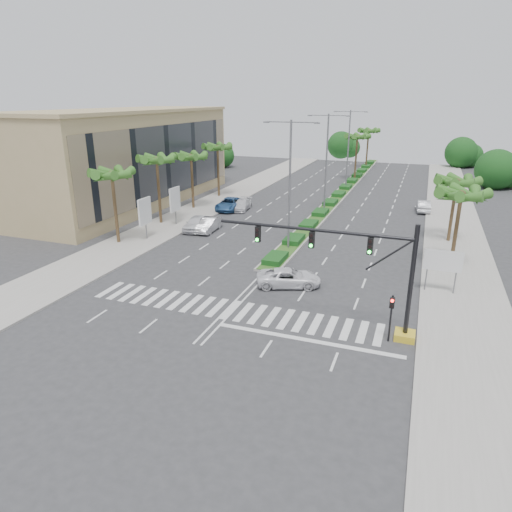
% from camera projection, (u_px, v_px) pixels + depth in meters
% --- Properties ---
extents(ground, '(160.00, 160.00, 0.00)m').
position_uv_depth(ground, '(230.00, 310.00, 31.46)').
color(ground, '#333335').
rests_on(ground, ground).
extents(footpath_right, '(6.00, 120.00, 0.15)m').
position_uv_depth(footpath_right, '(456.00, 248.00, 44.16)').
color(footpath_right, gray).
rests_on(footpath_right, ground).
extents(footpath_left, '(6.00, 120.00, 0.15)m').
position_uv_depth(footpath_left, '(180.00, 220.00, 54.11)').
color(footpath_left, gray).
rests_on(footpath_left, ground).
extents(median, '(2.20, 75.00, 0.20)m').
position_uv_depth(median, '(344.00, 190.00, 71.25)').
color(median, gray).
rests_on(median, ground).
extents(median_grass, '(1.80, 75.00, 0.04)m').
position_uv_depth(median_grass, '(345.00, 189.00, 71.21)').
color(median_grass, '#2F561D').
rests_on(median_grass, median).
extents(building, '(12.00, 36.00, 12.00)m').
position_uv_depth(building, '(128.00, 159.00, 61.00)').
color(building, tan).
rests_on(building, ground).
extents(signal_gantry, '(12.60, 1.20, 7.20)m').
position_uv_depth(signal_gantry, '(372.00, 281.00, 27.28)').
color(signal_gantry, gold).
rests_on(signal_gantry, ground).
extents(pedestrian_signal, '(0.28, 0.36, 3.00)m').
position_uv_depth(pedestrian_signal, '(391.00, 311.00, 26.71)').
color(pedestrian_signal, black).
rests_on(pedestrian_signal, ground).
extents(direction_sign, '(2.70, 0.11, 3.40)m').
position_uv_depth(direction_sign, '(443.00, 263.00, 33.30)').
color(direction_sign, slate).
rests_on(direction_sign, ground).
extents(billboard_near, '(0.18, 2.10, 4.35)m').
position_uv_depth(billboard_near, '(145.00, 212.00, 45.85)').
color(billboard_near, slate).
rests_on(billboard_near, ground).
extents(billboard_far, '(0.18, 2.10, 4.35)m').
position_uv_depth(billboard_far, '(175.00, 200.00, 51.16)').
color(billboard_far, slate).
rests_on(billboard_far, ground).
extents(palm_left_near, '(4.57, 4.68, 7.55)m').
position_uv_depth(palm_left_near, '(112.00, 177.00, 43.50)').
color(palm_left_near, brown).
rests_on(palm_left_near, ground).
extents(palm_left_mid, '(4.57, 4.68, 7.95)m').
position_uv_depth(palm_left_mid, '(157.00, 162.00, 50.45)').
color(palm_left_mid, brown).
rests_on(palm_left_mid, ground).
extents(palm_left_far, '(4.57, 4.68, 7.35)m').
position_uv_depth(palm_left_far, '(191.00, 158.00, 57.72)').
color(palm_left_far, brown).
rests_on(palm_left_far, ground).
extents(palm_left_end, '(4.57, 4.68, 7.75)m').
position_uv_depth(palm_left_end, '(218.00, 149.00, 64.68)').
color(palm_left_end, brown).
rests_on(palm_left_end, ground).
extents(palm_right_near, '(4.57, 4.68, 7.05)m').
position_uv_depth(palm_right_near, '(461.00, 197.00, 37.05)').
color(palm_right_near, brown).
rests_on(palm_right_near, ground).
extents(palm_right_far, '(4.57, 4.68, 6.75)m').
position_uv_depth(palm_right_far, '(456.00, 184.00, 44.22)').
color(palm_right_far, brown).
rests_on(palm_right_far, ground).
extents(palm_median_a, '(4.57, 4.68, 8.05)m').
position_uv_depth(palm_median_a, '(357.00, 138.00, 77.76)').
color(palm_median_a, brown).
rests_on(palm_median_a, ground).
extents(palm_median_b, '(4.57, 4.68, 8.05)m').
position_uv_depth(palm_median_b, '(369.00, 132.00, 91.04)').
color(palm_median_b, brown).
rests_on(palm_median_b, ground).
extents(streetlight_near, '(5.10, 0.25, 12.00)m').
position_uv_depth(streetlight_near, '(290.00, 179.00, 41.60)').
color(streetlight_near, slate).
rests_on(streetlight_near, ground).
extents(streetlight_mid, '(5.10, 0.25, 12.00)m').
position_uv_depth(streetlight_mid, '(327.00, 158.00, 55.76)').
color(streetlight_mid, slate).
rests_on(streetlight_mid, ground).
extents(streetlight_far, '(5.10, 0.25, 12.00)m').
position_uv_depth(streetlight_far, '(348.00, 146.00, 69.92)').
color(streetlight_far, slate).
rests_on(streetlight_far, ground).
extents(car_parked_a, '(2.29, 4.79, 1.58)m').
position_uv_depth(car_parked_a, '(196.00, 223.00, 49.94)').
color(car_parked_a, silver).
rests_on(car_parked_a, ground).
extents(car_parked_b, '(1.75, 4.50, 1.46)m').
position_uv_depth(car_parked_b, '(209.00, 225.00, 49.58)').
color(car_parked_b, '#B6B6BB').
rests_on(car_parked_b, ground).
extents(car_parked_c, '(3.03, 5.74, 1.54)m').
position_uv_depth(car_parked_c, '(229.00, 204.00, 58.97)').
color(car_parked_c, '#2F598F').
rests_on(car_parked_c, ground).
extents(car_parked_d, '(2.35, 4.79, 1.34)m').
position_uv_depth(car_parked_d, '(242.00, 205.00, 58.98)').
color(car_parked_d, silver).
rests_on(car_parked_d, ground).
extents(car_crossing, '(5.45, 3.86, 1.38)m').
position_uv_depth(car_crossing, '(289.00, 278.00, 35.21)').
color(car_crossing, white).
rests_on(car_crossing, ground).
extents(car_right, '(1.93, 4.61, 1.48)m').
position_uv_depth(car_right, '(423.00, 206.00, 58.09)').
color(car_right, silver).
rests_on(car_right, ground).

